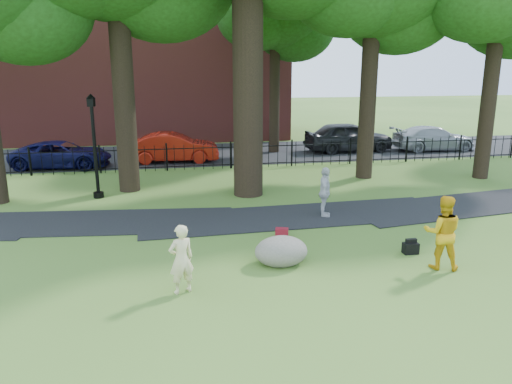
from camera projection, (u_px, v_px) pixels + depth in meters
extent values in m
plane|color=#3F6222|center=(295.00, 265.00, 12.44)|extent=(120.00, 120.00, 0.00)
cube|color=black|center=(294.00, 217.00, 16.33)|extent=(36.07, 3.85, 0.03)
cube|color=black|center=(221.00, 154.00, 27.67)|extent=(80.00, 7.00, 0.02)
cube|color=black|center=(231.00, 147.00, 23.61)|extent=(44.00, 0.04, 0.04)
cube|color=black|center=(231.00, 165.00, 23.82)|extent=(44.00, 0.04, 0.04)
cube|color=brown|center=(146.00, 46.00, 33.08)|extent=(18.00, 8.00, 12.00)
cylinder|color=black|center=(248.00, 52.00, 17.79)|extent=(1.10, 1.10, 10.50)
ellipsoid|color=#1D3B10|center=(24.00, 5.00, 17.24)|extent=(4.80, 4.80, 4.08)
cylinder|color=black|center=(122.00, 72.00, 18.60)|extent=(0.80, 0.80, 9.10)
cylinder|color=black|center=(369.00, 80.00, 20.93)|extent=(0.70, 0.70, 8.40)
ellipsoid|color=#1D3B10|center=(399.00, 1.00, 21.16)|extent=(5.28, 5.28, 4.49)
cylinder|color=black|center=(491.00, 84.00, 20.90)|extent=(0.64, 0.64, 8.05)
imported|color=beige|center=(181.00, 259.00, 10.77)|extent=(0.66, 0.55, 1.56)
imported|color=gold|center=(442.00, 232.00, 12.05)|extent=(1.09, 0.98, 1.83)
imported|color=silver|center=(325.00, 192.00, 16.14)|extent=(0.70, 1.05, 1.65)
ellipsoid|color=#6E655B|center=(281.00, 249.00, 12.42)|extent=(1.34, 1.02, 0.78)
cylinder|color=black|center=(95.00, 153.00, 18.25)|extent=(0.13, 0.13, 3.37)
cylinder|color=black|center=(99.00, 195.00, 18.64)|extent=(0.38, 0.38, 0.21)
cube|color=black|center=(91.00, 102.00, 17.78)|extent=(0.28, 0.28, 0.32)
cone|color=black|center=(91.00, 96.00, 17.73)|extent=(0.34, 0.34, 0.17)
cube|color=black|center=(411.00, 248.00, 13.16)|extent=(0.39, 0.25, 0.29)
cube|color=maroon|center=(282.00, 233.00, 14.43)|extent=(0.42, 0.33, 0.25)
imported|color=#9A180B|center=(174.00, 147.00, 25.20)|extent=(4.60, 1.85, 1.49)
imported|color=#0A0B36|center=(62.00, 155.00, 23.83)|extent=(4.81, 2.65, 1.28)
imported|color=black|center=(348.00, 137.00, 28.19)|extent=(5.03, 2.23, 1.68)
imported|color=#A0A3A9|center=(433.00, 138.00, 28.60)|extent=(4.78, 1.95, 1.39)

